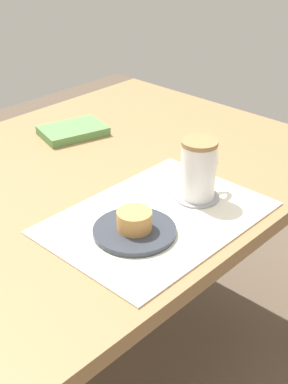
% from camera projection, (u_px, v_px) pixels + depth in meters
% --- Properties ---
extents(ground_plane, '(4.40, 4.40, 0.02)m').
position_uv_depth(ground_plane, '(107.00, 371.00, 1.70)').
color(ground_plane, brown).
extents(dining_table, '(1.21, 0.91, 0.71)m').
position_uv_depth(dining_table, '(98.00, 195.00, 1.38)').
color(dining_table, '#997047').
rests_on(dining_table, ground_plane).
extents(placemat, '(0.47, 0.34, 0.00)m').
position_uv_depth(placemat, '(158.00, 218.00, 1.15)').
color(placemat, silver).
rests_on(placemat, dining_table).
extents(pastry_plate, '(0.17, 0.17, 0.01)m').
position_uv_depth(pastry_plate, '(135.00, 231.00, 1.09)').
color(pastry_plate, '#333842').
rests_on(pastry_plate, placemat).
extents(pastry, '(0.07, 0.07, 0.04)m').
position_uv_depth(pastry, '(134.00, 220.00, 1.08)').
color(pastry, tan).
rests_on(pastry, pastry_plate).
extents(coffee_coaster, '(0.10, 0.10, 0.00)m').
position_uv_depth(coffee_coaster, '(197.00, 197.00, 1.22)').
color(coffee_coaster, '#99999E').
rests_on(coffee_coaster, placemat).
extents(coffee_mug, '(0.11, 0.08, 0.14)m').
position_uv_depth(coffee_mug, '(199.00, 169.00, 1.19)').
color(coffee_mug, white).
rests_on(coffee_mug, coffee_coaster).
extents(small_book, '(0.21, 0.17, 0.02)m').
position_uv_depth(small_book, '(73.00, 131.00, 1.54)').
color(small_book, '#598C4C').
rests_on(small_book, dining_table).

